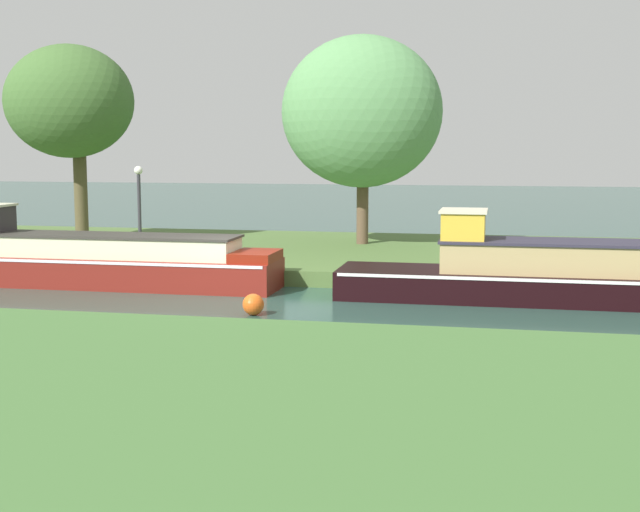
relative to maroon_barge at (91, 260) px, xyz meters
name	(u,v)px	position (x,y,z in m)	size (l,w,h in m)	color
ground_plane	(243,300)	(4.36, -1.20, -0.64)	(120.00, 120.00, 0.00)	#274A40
riverbank_far	(309,254)	(4.36, 5.80, -0.44)	(72.00, 10.00, 0.40)	#4C6A33
riverbank_near	(40,405)	(4.36, -10.20, -0.44)	(72.00, 10.00, 0.40)	#426C35
maroon_barge	(91,260)	(0.00, 0.00, 0.00)	(9.50, 1.76, 2.02)	maroon
black_narrowboat	(574,275)	(11.75, 0.00, -0.03)	(10.67, 2.04, 2.06)	black
willow_tree_left	(69,102)	(-3.57, 5.96, 4.25)	(4.24, 3.51, 6.34)	brown
willow_tree_centre	(361,112)	(5.79, 6.88, 3.90)	(5.02, 3.68, 6.51)	brown
lamp_post	(139,198)	(0.08, 2.90, 1.39)	(0.24, 0.24, 2.54)	#333338
mooring_post_near	(597,262)	(12.39, 1.58, 0.07)	(0.13, 0.13, 0.64)	#523728
channel_buoy	(253,304)	(5.10, -2.93, -0.42)	(0.45, 0.45, 0.45)	#E55919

